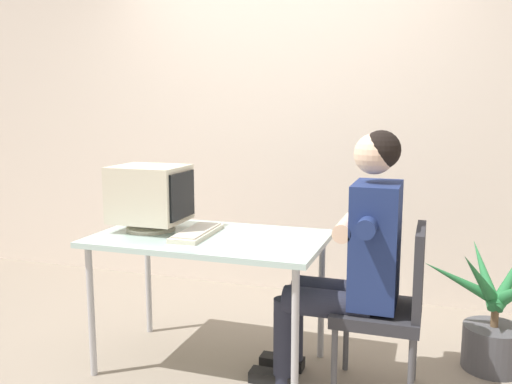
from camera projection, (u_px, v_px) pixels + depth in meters
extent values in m
plane|color=gray|center=(211.00, 365.00, 3.00)|extent=(12.00, 12.00, 0.00)
cube|color=beige|center=(321.00, 95.00, 3.99)|extent=(8.00, 0.10, 3.00)
cylinder|color=#B7B7BC|center=(91.00, 312.00, 2.84)|extent=(0.04, 0.04, 0.71)
cylinder|color=#B7B7BC|center=(295.00, 340.00, 2.50)|extent=(0.04, 0.04, 0.71)
cylinder|color=#B7B7BC|center=(148.00, 278.00, 3.40)|extent=(0.04, 0.04, 0.71)
cylinder|color=#B7B7BC|center=(321.00, 297.00, 3.05)|extent=(0.04, 0.04, 0.71)
cube|color=silver|center=(209.00, 238.00, 2.89)|extent=(1.22, 0.71, 0.03)
cylinder|color=beige|center=(151.00, 228.00, 3.03)|extent=(0.27, 0.27, 0.02)
cylinder|color=beige|center=(151.00, 224.00, 3.02)|extent=(0.06, 0.06, 0.03)
cube|color=beige|center=(150.00, 193.00, 3.00)|extent=(0.38, 0.33, 0.31)
cube|color=black|center=(182.00, 195.00, 2.93)|extent=(0.01, 0.28, 0.25)
cube|color=beige|center=(197.00, 233.00, 2.90)|extent=(0.17, 0.43, 0.02)
cube|color=beige|center=(197.00, 230.00, 2.90)|extent=(0.15, 0.39, 0.01)
cylinder|color=#4C4C51|center=(334.00, 365.00, 2.59)|extent=(0.03, 0.03, 0.38)
cylinder|color=#4C4C51|center=(411.00, 377.00, 2.48)|extent=(0.03, 0.03, 0.38)
cylinder|color=#4C4C51|center=(346.00, 336.00, 2.93)|extent=(0.03, 0.03, 0.38)
cylinder|color=#4C4C51|center=(414.00, 345.00, 2.82)|extent=(0.03, 0.03, 0.38)
cube|color=#2D2D33|center=(377.00, 313.00, 2.67)|extent=(0.41, 0.41, 0.06)
cube|color=#2D2D33|center=(419.00, 270.00, 2.58)|extent=(0.04, 0.37, 0.41)
cube|color=navy|center=(376.00, 244.00, 2.62)|extent=(0.22, 0.34, 0.60)
sphere|color=beige|center=(375.00, 154.00, 2.56)|extent=(0.20, 0.20, 0.20)
sphere|color=black|center=(381.00, 150.00, 2.55)|extent=(0.19, 0.19, 0.19)
cylinder|color=#262838|center=(327.00, 304.00, 2.65)|extent=(0.43, 0.14, 0.14)
cylinder|color=#262838|center=(334.00, 292.00, 2.82)|extent=(0.43, 0.14, 0.14)
cylinder|color=#262838|center=(284.00, 342.00, 2.76)|extent=(0.11, 0.11, 0.46)
cylinder|color=#262838|center=(293.00, 329.00, 2.92)|extent=(0.11, 0.11, 0.46)
cube|color=black|center=(273.00, 377.00, 2.81)|extent=(0.24, 0.09, 0.06)
cube|color=black|center=(282.00, 362.00, 2.97)|extent=(0.24, 0.09, 0.06)
cylinder|color=navy|center=(367.00, 227.00, 2.42)|extent=(0.09, 0.14, 0.09)
cylinder|color=navy|center=(377.00, 211.00, 2.80)|extent=(0.09, 0.14, 0.09)
cylinder|color=beige|center=(347.00, 227.00, 2.66)|extent=(0.09, 0.34, 0.09)
cylinder|color=#4C4C51|center=(492.00, 347.00, 2.95)|extent=(0.32, 0.32, 0.24)
cylinder|color=brown|center=(495.00, 313.00, 2.92)|extent=(0.04, 0.04, 0.15)
cone|color=#28733D|center=(484.00, 272.00, 3.05)|extent=(0.20, 0.43, 0.36)
cone|color=#28733D|center=(464.00, 283.00, 2.92)|extent=(0.47, 0.16, 0.29)
cone|color=#28733D|center=(481.00, 281.00, 2.81)|extent=(0.29, 0.35, 0.41)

